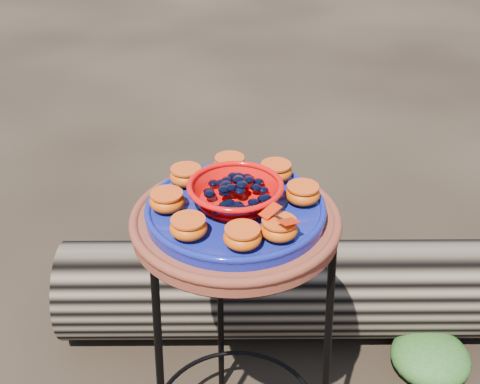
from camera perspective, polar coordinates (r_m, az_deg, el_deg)
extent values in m
cylinder|color=maroon|center=(1.18, -0.42, -2.93)|extent=(0.41, 0.41, 0.03)
cylinder|color=#0F0C5B|center=(1.17, -0.43, -1.80)|extent=(0.35, 0.35, 0.02)
ellipsoid|color=#A73401|center=(1.07, 3.71, -3.52)|extent=(0.07, 0.07, 0.04)
ellipsoid|color=#A73401|center=(1.17, 5.95, -0.20)|extent=(0.07, 0.07, 0.04)
ellipsoid|color=#A73401|center=(1.24, 3.42, 1.93)|extent=(0.07, 0.07, 0.04)
ellipsoid|color=#A73401|center=(1.26, -0.98, 2.58)|extent=(0.07, 0.07, 0.04)
ellipsoid|color=#A73401|center=(1.23, -5.13, 1.51)|extent=(0.07, 0.07, 0.04)
ellipsoid|color=#A73401|center=(1.15, -6.93, -0.88)|extent=(0.07, 0.07, 0.04)
ellipsoid|color=#A73401|center=(1.07, -4.90, -3.40)|extent=(0.07, 0.07, 0.04)
ellipsoid|color=#A73401|center=(1.04, 0.24, -4.31)|extent=(0.07, 0.07, 0.04)
ellipsoid|color=#1C4515|center=(1.91, 17.62, -14.61)|extent=(0.23, 0.23, 0.12)
ellipsoid|color=#1C4515|center=(2.05, -9.09, -9.05)|extent=(0.27, 0.27, 0.14)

